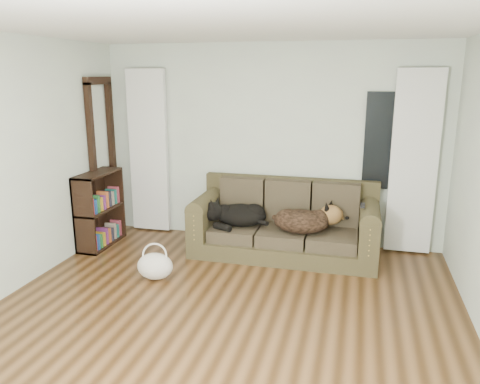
% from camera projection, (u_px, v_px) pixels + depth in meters
% --- Properties ---
extents(floor, '(5.00, 5.00, 0.00)m').
position_uv_depth(floor, '(213.00, 331.00, 4.13)').
color(floor, '#36210E').
rests_on(floor, ground).
extents(ceiling, '(5.00, 5.00, 0.00)m').
position_uv_depth(ceiling, '(208.00, 19.00, 3.49)').
color(ceiling, white).
rests_on(ceiling, ground).
extents(wall_back, '(4.50, 0.04, 2.60)m').
position_uv_depth(wall_back, '(270.00, 145.00, 6.15)').
color(wall_back, beige).
rests_on(wall_back, ground).
extents(curtain_left, '(0.55, 0.08, 2.25)m').
position_uv_depth(curtain_left, '(149.00, 152.00, 6.53)').
color(curtain_left, silver).
rests_on(curtain_left, ground).
extents(curtain_right, '(0.55, 0.08, 2.25)m').
position_uv_depth(curtain_right, '(414.00, 163.00, 5.68)').
color(curtain_right, silver).
rests_on(curtain_right, ground).
extents(window_pane, '(0.50, 0.03, 1.20)m').
position_uv_depth(window_pane, '(385.00, 141.00, 5.75)').
color(window_pane, black).
rests_on(window_pane, wall_back).
extents(door_casing, '(0.07, 0.60, 2.10)m').
position_uv_depth(door_casing, '(103.00, 162.00, 6.33)').
color(door_casing, black).
rests_on(door_casing, ground).
extents(sofa, '(2.26, 0.98, 0.93)m').
position_uv_depth(sofa, '(284.00, 220.00, 5.80)').
color(sofa, '#32301B').
rests_on(sofa, floor).
extents(dog_black_lab, '(0.67, 0.48, 0.28)m').
position_uv_depth(dog_black_lab, '(238.00, 215.00, 5.87)').
color(dog_black_lab, black).
rests_on(dog_black_lab, sofa).
extents(dog_shepherd, '(0.69, 0.49, 0.30)m').
position_uv_depth(dog_shepherd, '(305.00, 221.00, 5.62)').
color(dog_shepherd, black).
rests_on(dog_shepherd, sofa).
extents(tv_remote, '(0.06, 0.19, 0.02)m').
position_uv_depth(tv_remote, '(363.00, 205.00, 5.40)').
color(tv_remote, black).
rests_on(tv_remote, sofa).
extents(tote_bag, '(0.44, 0.36, 0.29)m').
position_uv_depth(tote_bag, '(155.00, 265.00, 5.15)').
color(tote_bag, white).
rests_on(tote_bag, floor).
extents(bookshelf, '(0.32, 0.79, 0.98)m').
position_uv_depth(bookshelf, '(100.00, 208.00, 6.10)').
color(bookshelf, black).
rests_on(bookshelf, floor).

